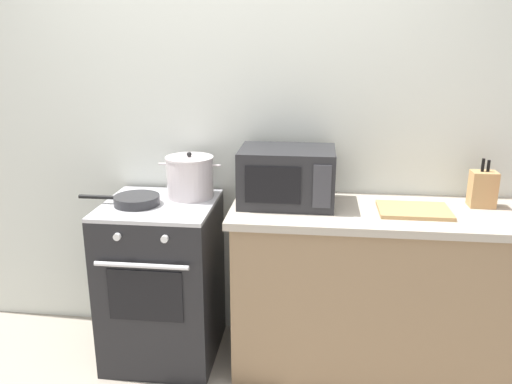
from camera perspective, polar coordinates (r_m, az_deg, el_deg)
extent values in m
cube|color=silver|center=(3.03, 3.06, 6.45)|extent=(4.40, 0.10, 2.50)
cube|color=#8C7051|center=(2.98, 14.15, -10.72)|extent=(1.64, 0.56, 0.88)
cube|color=#ADA393|center=(2.80, 14.81, -2.33)|extent=(1.70, 0.60, 0.04)
cube|color=black|center=(3.05, -10.11, -9.62)|extent=(0.60, 0.60, 0.90)
cube|color=#B7B7BC|center=(2.88, -10.57, -1.37)|extent=(0.60, 0.60, 0.02)
cube|color=black|center=(2.76, -12.00, -11.05)|extent=(0.39, 0.01, 0.28)
cylinder|color=silver|center=(2.66, -12.41, -7.86)|extent=(0.48, 0.02, 0.02)
cylinder|color=silver|center=(2.66, -14.92, -4.75)|extent=(0.04, 0.02, 0.04)
cylinder|color=silver|center=(2.59, -9.94, -5.07)|extent=(0.04, 0.02, 0.04)
cylinder|color=silver|center=(2.93, -7.22, 1.53)|extent=(0.26, 0.26, 0.22)
cylinder|color=silver|center=(2.90, -7.30, 3.72)|extent=(0.27, 0.27, 0.01)
sphere|color=black|center=(2.90, -7.31, 4.10)|extent=(0.03, 0.03, 0.03)
cylinder|color=silver|center=(2.95, -10.10, 3.03)|extent=(0.05, 0.01, 0.01)
cylinder|color=silver|center=(2.88, -4.37, 2.91)|extent=(0.05, 0.01, 0.01)
cylinder|color=#28282B|center=(2.86, -12.87, -0.88)|extent=(0.24, 0.24, 0.05)
cylinder|color=black|center=(2.94, -16.97, -0.53)|extent=(0.20, 0.02, 0.02)
cube|color=#232326|center=(2.79, 3.40, 1.74)|extent=(0.50, 0.36, 0.30)
cube|color=black|center=(2.61, 1.85, 0.75)|extent=(0.28, 0.01, 0.19)
cube|color=#38383D|center=(2.61, 7.22, 0.58)|extent=(0.09, 0.01, 0.22)
cube|color=tan|center=(2.79, 16.85, -1.93)|extent=(0.36, 0.26, 0.02)
cube|color=tan|center=(2.99, 23.50, 0.29)|extent=(0.13, 0.10, 0.19)
cylinder|color=black|center=(2.95, 23.53, 2.71)|extent=(0.02, 0.02, 0.07)
cylinder|color=black|center=(2.96, 24.03, 2.61)|extent=(0.02, 0.02, 0.06)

